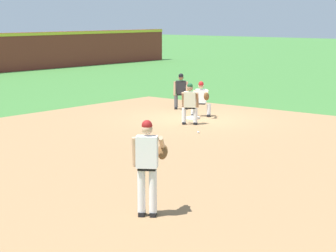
# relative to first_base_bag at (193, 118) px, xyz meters

# --- Properties ---
(ground_plane) EXTENTS (160.00, 160.00, 0.00)m
(ground_plane) POSITION_rel_first_base_bag_xyz_m (0.00, 0.00, -0.04)
(ground_plane) COLOR #3D7533
(infield_dirt_patch) EXTENTS (18.00, 18.00, 0.01)m
(infield_dirt_patch) POSITION_rel_first_base_bag_xyz_m (-4.97, -3.26, -0.04)
(infield_dirt_patch) COLOR #9E754C
(infield_dirt_patch) RESTS_ON ground
(first_base_bag) EXTENTS (0.38, 0.38, 0.09)m
(first_base_bag) POSITION_rel_first_base_bag_xyz_m (0.00, 0.00, 0.00)
(first_base_bag) COLOR white
(first_base_bag) RESTS_ON ground
(baseball) EXTENTS (0.07, 0.07, 0.07)m
(baseball) POSITION_rel_first_base_bag_xyz_m (-2.22, -1.92, -0.01)
(baseball) COLOR white
(baseball) RESTS_ON ground
(pitcher) EXTENTS (0.84, 0.57, 1.86)m
(pitcher) POSITION_rel_first_base_bag_xyz_m (-9.89, -6.52, 1.01)
(pitcher) COLOR black
(pitcher) RESTS_ON ground
(first_baseman) EXTENTS (0.81, 1.04, 1.34)m
(first_baseman) POSITION_rel_first_base_bag_xyz_m (0.63, 0.09, 0.69)
(first_baseman) COLOR black
(first_baseman) RESTS_ON ground
(baserunner) EXTENTS (0.63, 0.68, 1.46)m
(baserunner) POSITION_rel_first_base_bag_xyz_m (-1.04, -0.66, 0.75)
(baserunner) COLOR black
(baserunner) RESTS_ON ground
(umpire) EXTENTS (0.65, 0.68, 1.46)m
(umpire) POSITION_rel_first_base_bag_xyz_m (1.73, 1.95, 0.75)
(umpire) COLOR black
(umpire) RESTS_ON ground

